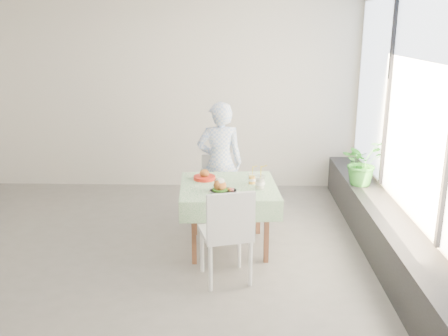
{
  "coord_description": "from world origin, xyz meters",
  "views": [
    {
      "loc": [
        1.18,
        -4.97,
        2.44
      ],
      "look_at": [
        1.05,
        0.28,
        0.92
      ],
      "focal_mm": 40.0,
      "sensor_mm": 36.0,
      "label": 1
    }
  ],
  "objects_px": {
    "cafe_table": "(228,209)",
    "main_dish": "(222,187)",
    "potted_plant": "(362,162)",
    "juice_cup_orange": "(252,179)",
    "chair_far": "(219,201)",
    "diner": "(220,163)",
    "chair_near": "(226,252)"
  },
  "relations": [
    {
      "from": "main_dish",
      "to": "potted_plant",
      "type": "distance_m",
      "value": 2.02
    },
    {
      "from": "chair_far",
      "to": "main_dish",
      "type": "bearing_deg",
      "value": -86.17
    },
    {
      "from": "diner",
      "to": "potted_plant",
      "type": "xyz_separation_m",
      "value": [
        1.77,
        0.06,
        0.01
      ]
    },
    {
      "from": "chair_far",
      "to": "main_dish",
      "type": "xyz_separation_m",
      "value": [
        0.07,
        -1.04,
        0.53
      ]
    },
    {
      "from": "chair_near",
      "to": "juice_cup_orange",
      "type": "distance_m",
      "value": 0.98
    },
    {
      "from": "chair_near",
      "to": "potted_plant",
      "type": "distance_m",
      "value": 2.34
    },
    {
      "from": "juice_cup_orange",
      "to": "potted_plant",
      "type": "xyz_separation_m",
      "value": [
        1.39,
        0.77,
        -0.01
      ]
    },
    {
      "from": "cafe_table",
      "to": "juice_cup_orange",
      "type": "xyz_separation_m",
      "value": [
        0.26,
        0.06,
        0.34
      ]
    },
    {
      "from": "diner",
      "to": "main_dish",
      "type": "distance_m",
      "value": 0.99
    },
    {
      "from": "chair_near",
      "to": "potted_plant",
      "type": "relative_size",
      "value": 1.67
    },
    {
      "from": "juice_cup_orange",
      "to": "potted_plant",
      "type": "height_order",
      "value": "potted_plant"
    },
    {
      "from": "chair_near",
      "to": "juice_cup_orange",
      "type": "bearing_deg",
      "value": 71.34
    },
    {
      "from": "chair_far",
      "to": "potted_plant",
      "type": "relative_size",
      "value": 1.46
    },
    {
      "from": "chair_near",
      "to": "potted_plant",
      "type": "bearing_deg",
      "value": 43.33
    },
    {
      "from": "juice_cup_orange",
      "to": "potted_plant",
      "type": "relative_size",
      "value": 0.41
    },
    {
      "from": "cafe_table",
      "to": "chair_near",
      "type": "height_order",
      "value": "chair_near"
    },
    {
      "from": "chair_far",
      "to": "diner",
      "type": "height_order",
      "value": "diner"
    },
    {
      "from": "chair_far",
      "to": "potted_plant",
      "type": "xyz_separation_m",
      "value": [
        1.79,
        0.01,
        0.53
      ]
    },
    {
      "from": "juice_cup_orange",
      "to": "chair_near",
      "type": "bearing_deg",
      "value": -108.66
    },
    {
      "from": "main_dish",
      "to": "potted_plant",
      "type": "bearing_deg",
      "value": 31.47
    },
    {
      "from": "juice_cup_orange",
      "to": "cafe_table",
      "type": "bearing_deg",
      "value": -167.17
    },
    {
      "from": "cafe_table",
      "to": "potted_plant",
      "type": "height_order",
      "value": "potted_plant"
    },
    {
      "from": "chair_near",
      "to": "juice_cup_orange",
      "type": "height_order",
      "value": "juice_cup_orange"
    },
    {
      "from": "main_dish",
      "to": "potted_plant",
      "type": "xyz_separation_m",
      "value": [
        1.72,
        1.05,
        -0.0
      ]
    },
    {
      "from": "cafe_table",
      "to": "main_dish",
      "type": "height_order",
      "value": "main_dish"
    },
    {
      "from": "main_dish",
      "to": "juice_cup_orange",
      "type": "xyz_separation_m",
      "value": [
        0.33,
        0.28,
        0.01
      ]
    },
    {
      "from": "potted_plant",
      "to": "chair_far",
      "type": "bearing_deg",
      "value": -179.54
    },
    {
      "from": "cafe_table",
      "to": "juice_cup_orange",
      "type": "height_order",
      "value": "juice_cup_orange"
    },
    {
      "from": "diner",
      "to": "potted_plant",
      "type": "height_order",
      "value": "diner"
    },
    {
      "from": "chair_far",
      "to": "juice_cup_orange",
      "type": "bearing_deg",
      "value": -62.21
    },
    {
      "from": "cafe_table",
      "to": "chair_near",
      "type": "relative_size",
      "value": 1.15
    },
    {
      "from": "chair_far",
      "to": "juice_cup_orange",
      "type": "xyz_separation_m",
      "value": [
        0.4,
        -0.76,
        0.54
      ]
    }
  ]
}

